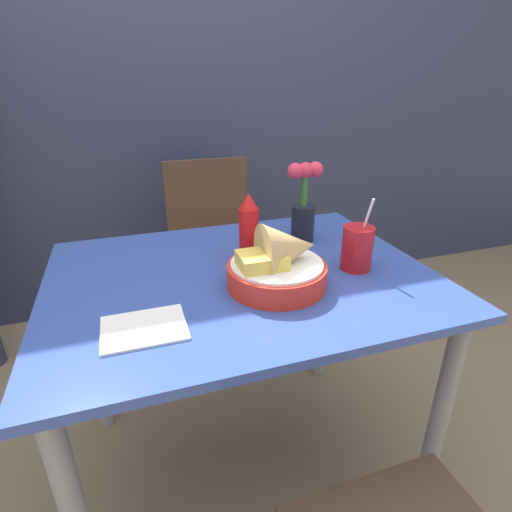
% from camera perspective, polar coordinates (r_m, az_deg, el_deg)
% --- Properties ---
extents(ground_plane, '(12.00, 12.00, 0.00)m').
position_cam_1_polar(ground_plane, '(1.60, -1.65, -27.08)').
color(ground_plane, '#7A664C').
extents(wall_window, '(7.00, 0.06, 2.60)m').
position_cam_1_polar(wall_window, '(2.23, -12.56, 25.07)').
color(wall_window, '#2D334C').
rests_on(wall_window, ground_plane).
extents(dining_table, '(1.05, 0.80, 0.74)m').
position_cam_1_polar(dining_table, '(1.17, -2.02, -7.25)').
color(dining_table, '#334C9E').
rests_on(dining_table, ground_plane).
extents(chair_far_window, '(0.40, 0.40, 0.90)m').
position_cam_1_polar(chair_far_window, '(1.95, -6.24, 2.27)').
color(chair_far_window, '#473323').
rests_on(chair_far_window, ground_plane).
extents(food_basket, '(0.26, 0.26, 0.17)m').
position_cam_1_polar(food_basket, '(1.03, 3.49, -1.13)').
color(food_basket, red).
rests_on(food_basket, dining_table).
extents(ketchup_bottle, '(0.06, 0.06, 0.20)m').
position_cam_1_polar(ketchup_bottle, '(1.17, -1.04, 4.07)').
color(ketchup_bottle, red).
rests_on(ketchup_bottle, dining_table).
extents(drink_cup, '(0.09, 0.09, 0.21)m').
position_cam_1_polar(drink_cup, '(1.16, 14.23, 0.93)').
color(drink_cup, red).
rests_on(drink_cup, dining_table).
extents(flower_vase, '(0.12, 0.08, 0.26)m').
position_cam_1_polar(flower_vase, '(1.32, 6.82, 7.24)').
color(flower_vase, black).
rests_on(flower_vase, dining_table).
extents(napkin, '(0.18, 0.14, 0.01)m').
position_cam_1_polar(napkin, '(0.91, -15.71, -9.88)').
color(napkin, white).
rests_on(napkin, dining_table).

